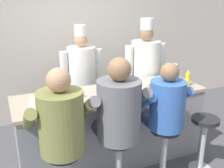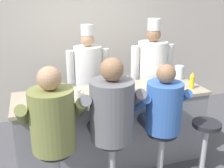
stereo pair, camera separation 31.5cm
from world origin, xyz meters
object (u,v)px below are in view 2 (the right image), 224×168
object	(u,v)px
hot_sauce_bottle_orange	(150,91)
cook_in_whites_far	(152,71)
diner_seated_olive	(53,123)
cereal_bowl	(37,98)
breakfast_plate	(100,98)
empty_stool_round	(205,141)
ketchup_bottle_red	(128,84)
cook_in_whites_near	(88,75)
mustard_bottle_yellow	(192,81)
coffee_mug_white	(77,93)
water_pitcher_clear	(179,72)
diner_seated_grey	(111,113)
coffee_mug_blue	(54,96)
diner_seated_blue	(162,111)

from	to	relation	value
hot_sauce_bottle_orange	cook_in_whites_far	world-z (taller)	cook_in_whites_far
diner_seated_olive	cereal_bowl	bearing A→B (deg)	99.72
breakfast_plate	empty_stool_round	size ratio (longest dim) A/B	0.32
ketchup_bottle_red	cook_in_whites_near	distance (m)	1.03
hot_sauce_bottle_orange	cereal_bowl	bearing A→B (deg)	167.93
mustard_bottle_yellow	breakfast_plate	xyz separation A→B (m)	(-1.22, 0.02, -0.09)
diner_seated_olive	empty_stool_round	distance (m)	1.78
coffee_mug_white	empty_stool_round	xyz separation A→B (m)	(1.36, -0.64, -0.52)
water_pitcher_clear	diner_seated_olive	world-z (taller)	diner_seated_olive
diner_seated_olive	coffee_mug_white	bearing A→B (deg)	60.10
diner_seated_grey	ketchup_bottle_red	bearing A→B (deg)	54.71
coffee_mug_blue	coffee_mug_white	size ratio (longest dim) A/B	1.05
cook_in_whites_far	hot_sauce_bottle_orange	bearing A→B (deg)	-117.52
cereal_bowl	diner_seated_blue	size ratio (longest dim) A/B	0.12
cook_in_whites_near	diner_seated_blue	bearing A→B (deg)	-74.06
diner_seated_blue	mustard_bottle_yellow	bearing A→B (deg)	34.28
diner_seated_blue	water_pitcher_clear	bearing A→B (deg)	49.83
water_pitcher_clear	cook_in_whites_near	xyz separation A→B (m)	(-1.16, 0.70, -0.12)
mustard_bottle_yellow	cook_in_whites_far	size ratio (longest dim) A/B	0.12
cereal_bowl	diner_seated_grey	world-z (taller)	diner_seated_grey
ketchup_bottle_red	diner_seated_grey	size ratio (longest dim) A/B	0.15
hot_sauce_bottle_orange	diner_seated_grey	distance (m)	0.71
diner_seated_blue	ketchup_bottle_red	bearing A→B (deg)	107.84
hot_sauce_bottle_orange	coffee_mug_white	world-z (taller)	hot_sauce_bottle_orange
coffee_mug_white	hot_sauce_bottle_orange	bearing A→B (deg)	-16.05
diner_seated_olive	ketchup_bottle_red	bearing A→B (deg)	29.96
breakfast_plate	diner_seated_grey	size ratio (longest dim) A/B	0.15
diner_seated_olive	cook_in_whites_far	size ratio (longest dim) A/B	0.85
coffee_mug_blue	cook_in_whites_near	xyz separation A→B (m)	(0.61, 0.96, -0.07)
diner_seated_blue	cook_in_whites_far	world-z (taller)	cook_in_whites_far
hot_sauce_bottle_orange	diner_seated_olive	world-z (taller)	diner_seated_olive
coffee_mug_white	cook_in_whites_far	distance (m)	1.44
coffee_mug_blue	diner_seated_blue	bearing A→B (deg)	-29.06
mustard_bottle_yellow	coffee_mug_blue	xyz separation A→B (m)	(-1.71, 0.14, -0.06)
water_pitcher_clear	cook_in_whites_near	size ratio (longest dim) A/B	0.12
mustard_bottle_yellow	coffee_mug_blue	size ratio (longest dim) A/B	1.51
mustard_bottle_yellow	cook_in_whites_near	xyz separation A→B (m)	(-1.10, 1.10, -0.13)
coffee_mug_blue	cereal_bowl	bearing A→B (deg)	162.39
mustard_bottle_yellow	diner_seated_grey	size ratio (longest dim) A/B	0.14
mustard_bottle_yellow	diner_seated_grey	xyz separation A→B (m)	(-1.23, -0.44, -0.08)
water_pitcher_clear	diner_seated_grey	xyz separation A→B (m)	(-1.29, -0.84, -0.08)
breakfast_plate	cook_in_whites_near	size ratio (longest dim) A/B	0.13
hot_sauce_bottle_orange	coffee_mug_white	xyz separation A→B (m)	(-0.82, 0.24, -0.02)
coffee_mug_white	diner_seated_olive	bearing A→B (deg)	-119.90
breakfast_plate	cook_in_whites_far	size ratio (longest dim) A/B	0.13
breakfast_plate	diner_seated_olive	world-z (taller)	diner_seated_olive
ketchup_bottle_red	diner_seated_blue	distance (m)	0.60
breakfast_plate	water_pitcher_clear	bearing A→B (deg)	16.75
diner_seated_grey	hot_sauce_bottle_orange	bearing A→B (deg)	31.39
coffee_mug_blue	cook_in_whites_near	distance (m)	1.14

